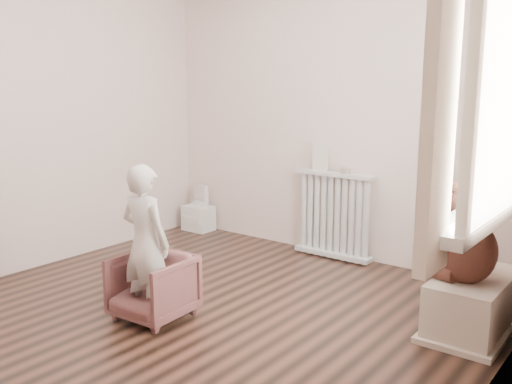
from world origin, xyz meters
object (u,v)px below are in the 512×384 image
Objects in this scene: toy_vanity at (198,205)px; teddy_bear at (467,230)px; child at (145,243)px; plush_cat at (482,190)px; toy_bench at (473,300)px; armchair at (153,287)px; radiator at (334,215)px.

toy_vanity is 3.15m from teddy_bear.
child is 3.46× the size of plush_cat.
child reaches higher than toy_bench.
teddy_bear is (-0.04, -0.11, 0.47)m from toy_bench.
armchair is 2.06m from toy_bench.
teddy_bear is (1.41, -0.88, 0.28)m from radiator.
child is 1.73× the size of teddy_bear.
plush_cat is (0.14, -0.52, 0.80)m from toy_bench.
plush_cat is at bearing -74.91° from toy_bench.
teddy_bear is at bearing -32.04° from radiator.
toy_vanity is (-1.60, -0.03, -0.11)m from radiator.
radiator is 2.60× the size of plush_cat.
toy_bench is (1.74, 1.14, -0.33)m from child.
child is at bearing -144.44° from plush_cat.
toy_vanity is 0.47× the size of child.
toy_vanity is 3.14m from toy_bench.
child is 2.11m from toy_bench.
teddy_bear is at bearing -107.84° from toy_bench.
child is at bearing -137.72° from teddy_bear.
toy_vanity is 0.81× the size of teddy_bear.
teddy_bear is at bearing 27.01° from armchair.
child is at bearing -92.87° from armchair.
armchair is (-0.30, -1.86, -0.18)m from radiator.
teddy_bear is (3.01, -0.85, 0.40)m from toy_vanity.
toy_vanity is 0.63× the size of toy_bench.
teddy_bear reaches higher than radiator.
child is at bearing -55.34° from toy_vanity.
teddy_bear reaches higher than armchair.
armchair is 0.80× the size of teddy_bear.
radiator is at bearing 78.04° from armchair.
plush_cat is (3.19, -1.26, 0.72)m from toy_vanity.
child is at bearing -98.86° from radiator.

